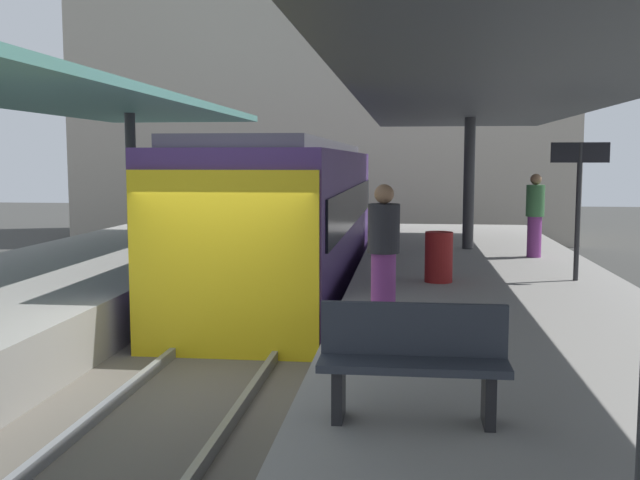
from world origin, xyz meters
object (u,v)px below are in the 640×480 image
(litter_bin, at_px, (439,257))
(passenger_mid_platform, at_px, (535,214))
(commuter_train, at_px, (290,217))
(platform_sign, at_px, (579,179))
(platform_bench, at_px, (413,358))
(passenger_far_end, at_px, (384,255))

(litter_bin, xyz_separation_m, passenger_mid_platform, (2.01, 3.32, 0.46))
(commuter_train, relative_size, platform_sign, 5.26)
(platform_bench, xyz_separation_m, passenger_mid_platform, (2.45, 9.72, 0.40))
(commuter_train, height_order, passenger_mid_platform, commuter_train)
(platform_sign, distance_m, passenger_mid_platform, 3.01)
(commuter_train, xyz_separation_m, platform_bench, (2.55, -10.14, -0.26))
(platform_bench, distance_m, litter_bin, 6.42)
(commuter_train, bearing_deg, platform_sign, -32.67)
(passenger_mid_platform, bearing_deg, litter_bin, -121.28)
(commuter_train, bearing_deg, passenger_mid_platform, -4.84)
(platform_sign, bearing_deg, commuter_train, 147.33)
(platform_bench, height_order, passenger_mid_platform, passenger_mid_platform)
(platform_bench, xyz_separation_m, litter_bin, (0.44, 6.41, -0.06))
(commuter_train, height_order, platform_sign, commuter_train)
(platform_sign, relative_size, passenger_far_end, 1.33)
(commuter_train, height_order, passenger_far_end, commuter_train)
(platform_sign, bearing_deg, litter_bin, -169.48)
(platform_sign, height_order, litter_bin, platform_sign)
(platform_sign, bearing_deg, passenger_far_end, -127.04)
(platform_bench, xyz_separation_m, platform_sign, (2.64, 6.81, 1.16))
(commuter_train, relative_size, passenger_far_end, 6.98)
(platform_bench, height_order, passenger_far_end, passenger_far_end)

